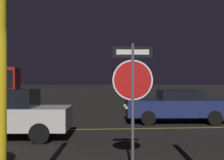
{
  "coord_description": "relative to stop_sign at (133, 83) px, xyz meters",
  "views": [
    {
      "loc": [
        -0.62,
        -4.22,
        1.83
      ],
      "look_at": [
        0.27,
        5.19,
        1.85
      ],
      "focal_mm": 50.0,
      "sensor_mm": 36.0,
      "label": 1
    }
  ],
  "objects": [
    {
      "name": "stop_sign",
      "position": [
        0.0,
        0.0,
        0.0
      ],
      "size": [
        0.79,
        0.08,
        2.56
      ],
      "rotation": [
        0.0,
        0.0,
        -0.07
      ],
      "color": "#4C4C51",
      "rests_on": "ground_plane"
    },
    {
      "name": "yellow_pole_left",
      "position": [
        -1.99,
        -2.05,
        -0.02
      ],
      "size": [
        0.16,
        0.16,
        3.53
      ],
      "primitive_type": "cylinder",
      "color": "yellow",
      "rests_on": "ground_plane"
    },
    {
      "name": "passing_car_2",
      "position": [
        -3.36,
        4.13,
        -1.02
      ],
      "size": [
        4.19,
        2.14,
        1.56
      ],
      "rotation": [
        0.0,
        0.0,
        1.49
      ],
      "color": "silver",
      "rests_on": "ground_plane"
    },
    {
      "name": "road_center_stripe",
      "position": [
        -0.35,
        5.73,
        -1.79
      ],
      "size": [
        39.18,
        0.12,
        0.01
      ],
      "primitive_type": "cube",
      "color": "gold",
      "rests_on": "ground_plane"
    },
    {
      "name": "passing_car_3",
      "position": [
        3.15,
        7.32,
        -1.06
      ],
      "size": [
        4.61,
        2.26,
        1.42
      ],
      "rotation": [
        0.0,
        0.0,
        1.5
      ],
      "color": "navy",
      "rests_on": "ground_plane"
    }
  ]
}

